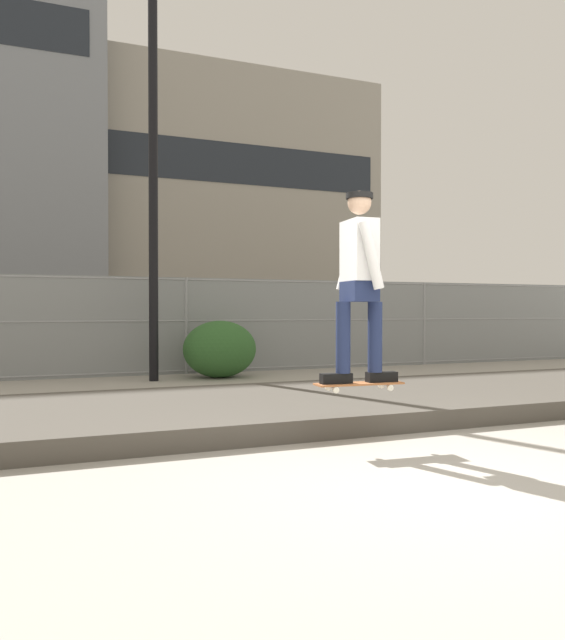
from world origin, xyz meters
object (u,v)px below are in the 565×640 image
at_px(shrub_left, 220,349).
at_px(skater, 359,274).
at_px(skateboard, 359,384).
at_px(street_lamp, 153,113).

bearing_deg(shrub_left, skater, -94.48).
bearing_deg(skater, skateboard, 0.00).
distance_m(skateboard, shrub_left, 5.98).
xyz_separation_m(skater, shrub_left, (0.47, 5.96, -1.02)).
distance_m(skater, shrub_left, 6.07).
xyz_separation_m(skateboard, shrub_left, (0.47, 5.96, -0.05)).
distance_m(skateboard, skater, 0.97).
relative_size(skateboard, skater, 0.48).
relative_size(skater, street_lamp, 0.23).
distance_m(skater, street_lamp, 6.69).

